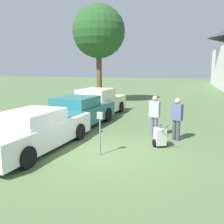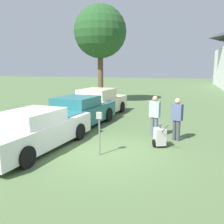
{
  "view_description": "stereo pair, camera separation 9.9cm",
  "coord_description": "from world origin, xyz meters",
  "px_view_note": "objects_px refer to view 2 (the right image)",
  "views": [
    {
      "loc": [
        2.47,
        -7.71,
        2.86
      ],
      "look_at": [
        -0.25,
        1.67,
        1.1
      ],
      "focal_mm": 40.0,
      "sensor_mm": 36.0,
      "label": 1
    },
    {
      "loc": [
        2.56,
        -7.68,
        2.86
      ],
      "look_at": [
        -0.25,
        1.67,
        1.1
      ],
      "focal_mm": 40.0,
      "sensor_mm": 36.0,
      "label": 2
    }
  ],
  "objects_px": {
    "parked_car_white": "(36,131)",
    "person_supervisor": "(177,117)",
    "parked_car_teal": "(78,112)",
    "parking_meter": "(99,126)",
    "parked_car_cream": "(98,103)",
    "person_worker": "(155,114)",
    "equipment_cart": "(160,136)"
  },
  "relations": [
    {
      "from": "parking_meter",
      "to": "equipment_cart",
      "type": "distance_m",
      "value": 2.39
    },
    {
      "from": "parked_car_teal",
      "to": "parked_car_cream",
      "type": "relative_size",
      "value": 0.97
    },
    {
      "from": "parked_car_cream",
      "to": "parked_car_white",
      "type": "bearing_deg",
      "value": -84.68
    },
    {
      "from": "parked_car_white",
      "to": "person_supervisor",
      "type": "height_order",
      "value": "person_supervisor"
    },
    {
      "from": "parked_car_white",
      "to": "person_supervisor",
      "type": "distance_m",
      "value": 5.33
    },
    {
      "from": "person_worker",
      "to": "equipment_cart",
      "type": "relative_size",
      "value": 1.72
    },
    {
      "from": "parked_car_teal",
      "to": "parking_meter",
      "type": "height_order",
      "value": "parked_car_teal"
    },
    {
      "from": "person_worker",
      "to": "person_supervisor",
      "type": "relative_size",
      "value": 1.02
    },
    {
      "from": "parked_car_white",
      "to": "parked_car_teal",
      "type": "bearing_deg",
      "value": 95.31
    },
    {
      "from": "parked_car_white",
      "to": "person_worker",
      "type": "distance_m",
      "value": 4.72
    },
    {
      "from": "equipment_cart",
      "to": "person_supervisor",
      "type": "bearing_deg",
      "value": 35.88
    },
    {
      "from": "parking_meter",
      "to": "equipment_cart",
      "type": "relative_size",
      "value": 1.44
    },
    {
      "from": "parked_car_teal",
      "to": "parked_car_cream",
      "type": "bearing_deg",
      "value": 95.32
    },
    {
      "from": "person_supervisor",
      "to": "person_worker",
      "type": "bearing_deg",
      "value": 5.29
    },
    {
      "from": "parking_meter",
      "to": "parked_car_cream",
      "type": "bearing_deg",
      "value": 110.24
    },
    {
      "from": "parked_car_white",
      "to": "person_supervisor",
      "type": "bearing_deg",
      "value": 33.3
    },
    {
      "from": "parked_car_teal",
      "to": "equipment_cart",
      "type": "height_order",
      "value": "parked_car_teal"
    },
    {
      "from": "parked_car_cream",
      "to": "person_worker",
      "type": "distance_m",
      "value": 5.27
    },
    {
      "from": "parked_car_white",
      "to": "parked_car_cream",
      "type": "xyz_separation_m",
      "value": [
        -0.0,
        6.44,
        0.08
      ]
    },
    {
      "from": "parked_car_teal",
      "to": "parking_meter",
      "type": "bearing_deg",
      "value": -51.22
    },
    {
      "from": "parked_car_cream",
      "to": "person_worker",
      "type": "relative_size",
      "value": 3.03
    },
    {
      "from": "parked_car_white",
      "to": "person_worker",
      "type": "height_order",
      "value": "person_worker"
    },
    {
      "from": "parked_car_white",
      "to": "parking_meter",
      "type": "distance_m",
      "value": 2.38
    },
    {
      "from": "parked_car_white",
      "to": "parked_car_cream",
      "type": "distance_m",
      "value": 6.44
    },
    {
      "from": "parked_car_cream",
      "to": "person_worker",
      "type": "bearing_deg",
      "value": -38.53
    },
    {
      "from": "parked_car_teal",
      "to": "person_supervisor",
      "type": "height_order",
      "value": "person_supervisor"
    },
    {
      "from": "person_supervisor",
      "to": "equipment_cart",
      "type": "xyz_separation_m",
      "value": [
        -0.54,
        -1.0,
        -0.57
      ]
    },
    {
      "from": "parked_car_teal",
      "to": "equipment_cart",
      "type": "relative_size",
      "value": 5.05
    },
    {
      "from": "parking_meter",
      "to": "parked_car_white",
      "type": "bearing_deg",
      "value": -178.78
    },
    {
      "from": "parking_meter",
      "to": "person_supervisor",
      "type": "relative_size",
      "value": 0.85
    },
    {
      "from": "parked_car_white",
      "to": "person_supervisor",
      "type": "xyz_separation_m",
      "value": [
        4.7,
        2.5,
        0.29
      ]
    },
    {
      "from": "parked_car_teal",
      "to": "person_supervisor",
      "type": "xyz_separation_m",
      "value": [
        4.7,
        -1.12,
        0.26
      ]
    }
  ]
}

